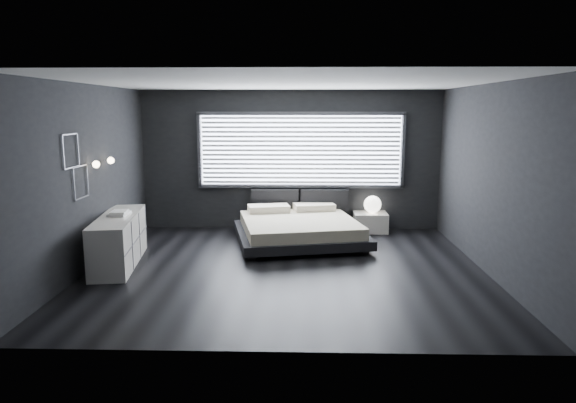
{
  "coord_description": "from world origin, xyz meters",
  "views": [
    {
      "loc": [
        0.24,
        -7.58,
        2.42
      ],
      "look_at": [
        0.0,
        0.85,
        0.9
      ],
      "focal_mm": 32.0,
      "sensor_mm": 36.0,
      "label": 1
    }
  ],
  "objects": [
    {
      "name": "dresser",
      "position": [
        -2.65,
        0.19,
        0.39
      ],
      "size": [
        0.81,
        2.0,
        0.78
      ],
      "color": "silver",
      "rests_on": "ground"
    },
    {
      "name": "bed",
      "position": [
        0.18,
        1.59,
        0.27
      ],
      "size": [
        2.61,
        2.53,
        0.58
      ],
      "color": "black",
      "rests_on": "ground"
    },
    {
      "name": "window",
      "position": [
        0.2,
        2.7,
        1.61
      ],
      "size": [
        4.14,
        0.09,
        1.52
      ],
      "color": "white",
      "rests_on": "ground"
    },
    {
      "name": "wall_art_upper",
      "position": [
        -2.98,
        -0.55,
        1.85
      ],
      "size": [
        0.01,
        0.48,
        0.48
      ],
      "color": "#47474C",
      "rests_on": "ground"
    },
    {
      "name": "sconce_near",
      "position": [
        -2.88,
        0.05,
        1.6
      ],
      "size": [
        0.18,
        0.11,
        0.11
      ],
      "color": "silver",
      "rests_on": "ground"
    },
    {
      "name": "wall_art_lower",
      "position": [
        -2.98,
        -0.3,
        1.38
      ],
      "size": [
        0.01,
        0.48,
        0.48
      ],
      "color": "#47474C",
      "rests_on": "ground"
    },
    {
      "name": "orb_lamp",
      "position": [
        1.64,
        2.49,
        0.56
      ],
      "size": [
        0.34,
        0.34,
        0.34
      ],
      "primitive_type": "sphere",
      "color": "white",
      "rests_on": "nightstand"
    },
    {
      "name": "headboard",
      "position": [
        0.19,
        2.64,
        0.57
      ],
      "size": [
        1.96,
        0.16,
        0.52
      ],
      "color": "black",
      "rests_on": "ground"
    },
    {
      "name": "book_stack",
      "position": [
        -2.64,
        0.25,
        0.81
      ],
      "size": [
        0.28,
        0.37,
        0.07
      ],
      "color": "silver",
      "rests_on": "dresser"
    },
    {
      "name": "nightstand",
      "position": [
        1.6,
        2.5,
        0.19
      ],
      "size": [
        0.66,
        0.56,
        0.38
      ],
      "primitive_type": "cube",
      "rotation": [
        0.0,
        0.0,
        0.01
      ],
      "color": "silver",
      "rests_on": "ground"
    },
    {
      "name": "sconce_far",
      "position": [
        -2.88,
        0.65,
        1.6
      ],
      "size": [
        0.18,
        0.11,
        0.11
      ],
      "color": "silver",
      "rests_on": "ground"
    },
    {
      "name": "room",
      "position": [
        0.0,
        0.0,
        1.4
      ],
      "size": [
        6.04,
        6.0,
        2.8
      ],
      "color": "black",
      "rests_on": "ground"
    }
  ]
}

